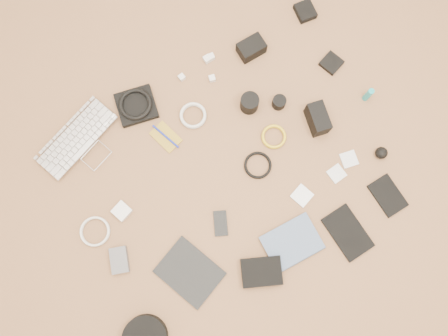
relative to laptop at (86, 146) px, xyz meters
name	(u,v)px	position (x,y,z in m)	size (l,w,h in m)	color
room_shell	(226,27)	(0.48, -0.37, 1.24)	(4.04, 4.04, 2.58)	#916443
laptop	(86,146)	(0.00, 0.00, 0.00)	(0.37, 0.26, 0.03)	#B7B6BB
headphone_pouch	(136,106)	(0.27, 0.07, 0.00)	(0.16, 0.15, 0.03)	black
headphones	(135,104)	(0.27, 0.07, 0.02)	(0.14, 0.14, 0.02)	black
charger_a	(182,77)	(0.50, 0.10, 0.00)	(0.03, 0.03, 0.02)	silver
charger_b	(207,59)	(0.64, 0.13, 0.00)	(0.03, 0.03, 0.03)	silver
charger_c	(211,57)	(0.66, 0.13, 0.00)	(0.03, 0.03, 0.03)	silver
charger_d	(212,78)	(0.62, 0.04, 0.00)	(0.03, 0.03, 0.02)	silver
dslr_camera	(251,48)	(0.83, 0.08, 0.02)	(0.11, 0.08, 0.07)	black
lens_pouch	(305,11)	(1.14, 0.14, 0.00)	(0.08, 0.09, 0.03)	black
notebook_olive	(166,137)	(0.32, -0.11, -0.01)	(0.08, 0.13, 0.01)	olive
pen_blue	(166,136)	(0.32, -0.11, 0.00)	(0.01, 0.01, 0.15)	#13209A
cable_white_a	(193,116)	(0.47, -0.08, -0.01)	(0.12, 0.12, 0.01)	silver
lens_a	(249,103)	(0.71, -0.14, 0.03)	(0.08, 0.08, 0.08)	black
lens_b	(279,102)	(0.83, -0.19, 0.01)	(0.06, 0.06, 0.05)	black
card_reader	(331,63)	(1.13, -0.13, 0.00)	(0.08, 0.08, 0.02)	black
power_brick	(122,211)	(0.03, -0.32, 0.00)	(0.06, 0.06, 0.03)	silver
cable_white_b	(95,231)	(-0.11, -0.35, -0.01)	(0.12, 0.12, 0.01)	silver
cable_black	(258,165)	(0.62, -0.40, -0.01)	(0.12, 0.12, 0.01)	black
cable_yellow	(274,137)	(0.74, -0.32, -0.01)	(0.11, 0.11, 0.01)	gold
flash	(318,119)	(0.94, -0.34, 0.03)	(0.07, 0.13, 0.10)	black
lens_cleaner	(368,95)	(1.18, -0.33, 0.03)	(0.03, 0.03, 0.09)	teal
battery_charger	(119,260)	(-0.06, -0.50, 0.00)	(0.07, 0.11, 0.03)	#515155
tablet	(190,272)	(0.17, -0.67, -0.01)	(0.19, 0.24, 0.01)	black
phone	(221,223)	(0.37, -0.55, -0.01)	(0.05, 0.11, 0.01)	black
filter_case_left	(302,196)	(0.73, -0.59, -0.01)	(0.07, 0.07, 0.01)	silver
filter_case_mid	(337,174)	(0.91, -0.58, -0.01)	(0.06, 0.06, 0.01)	silver
filter_case_right	(349,159)	(0.99, -0.54, -0.01)	(0.07, 0.07, 0.01)	silver
air_blower	(381,153)	(1.11, -0.58, 0.01)	(0.05, 0.05, 0.05)	black
drive_case	(261,272)	(0.44, -0.80, 0.01)	(0.16, 0.11, 0.04)	black
paperback	(302,261)	(0.60, -0.83, 0.00)	(0.17, 0.22, 0.02)	#485A7A
notebook_black_a	(348,233)	(0.83, -0.81, -0.01)	(0.13, 0.21, 0.01)	black
notebook_black_b	(388,196)	(1.06, -0.75, -0.01)	(0.10, 0.16, 0.01)	black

